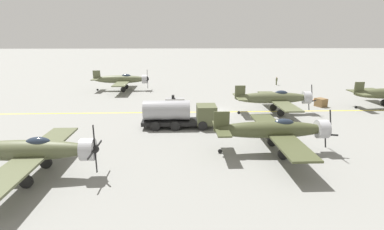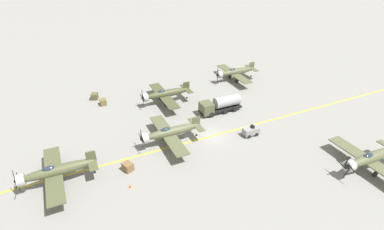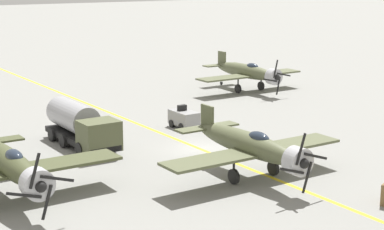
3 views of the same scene
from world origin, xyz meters
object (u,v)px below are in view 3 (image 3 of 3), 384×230
at_px(fuel_tanker, 81,126).
at_px(airplane_near_left, 248,72).
at_px(airplane_mid_right, 10,164).
at_px(tow_tractor, 184,118).
at_px(airplane_mid_center, 251,145).

bearing_deg(fuel_tanker, airplane_near_left, -155.87).
xyz_separation_m(airplane_mid_right, tow_tractor, (-16.58, -8.62, -1.22)).
bearing_deg(airplane_near_left, tow_tractor, 18.44).
bearing_deg(airplane_near_left, airplane_mid_center, 35.78).
xyz_separation_m(airplane_near_left, airplane_mid_center, (17.57, 22.44, 0.00)).
distance_m(airplane_near_left, fuel_tanker, 25.25).
distance_m(airplane_mid_center, tow_tractor, 13.27).
relative_size(airplane_near_left, fuel_tanker, 1.50).
height_order(airplane_mid_right, tow_tractor, airplane_mid_right).
bearing_deg(airplane_mid_right, airplane_mid_center, 171.57).
bearing_deg(fuel_tanker, tow_tractor, -176.05).
bearing_deg(airplane_near_left, airplane_mid_right, 14.72).
xyz_separation_m(airplane_near_left, airplane_mid_right, (30.64, 18.33, 0.00)).
bearing_deg(tow_tractor, airplane_mid_right, 27.48).
xyz_separation_m(airplane_near_left, tow_tractor, (14.06, 9.70, -1.22)).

